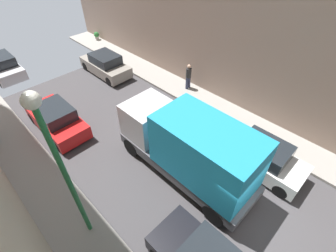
# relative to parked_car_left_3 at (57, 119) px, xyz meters

# --- Properties ---
(ground) EXTENTS (32.00, 32.00, 0.00)m
(ground) POSITION_rel_parked_car_left_3_xyz_m (2.70, -10.51, -0.72)
(ground) COLOR #423F42
(sidewalk_right) EXTENTS (2.00, 44.00, 0.15)m
(sidewalk_right) POSITION_rel_parked_car_left_3_xyz_m (7.70, -10.51, -0.64)
(sidewalk_right) COLOR gray
(sidewalk_right) RESTS_ON ground
(parked_car_left_3) EXTENTS (1.78, 4.20, 1.57)m
(parked_car_left_3) POSITION_rel_parked_car_left_3_xyz_m (0.00, 0.00, 0.00)
(parked_car_left_3) COLOR red
(parked_car_left_3) RESTS_ON ground
(parked_car_left_4) EXTENTS (1.78, 4.20, 1.57)m
(parked_car_left_4) POSITION_rel_parked_car_left_3_xyz_m (0.00, 8.37, 0.00)
(parked_car_left_4) COLOR silver
(parked_car_left_4) RESTS_ON ground
(parked_car_right_1) EXTENTS (1.78, 4.20, 1.57)m
(parked_car_right_1) POSITION_rel_parked_car_left_3_xyz_m (5.40, -9.14, 0.00)
(parked_car_right_1) COLOR white
(parked_car_right_1) RESTS_ON ground
(parked_car_right_2) EXTENTS (1.78, 4.20, 1.57)m
(parked_car_right_2) POSITION_rel_parked_car_left_3_xyz_m (5.40, 3.30, 0.00)
(parked_car_right_2) COLOR gray
(parked_car_right_2) RESTS_ON ground
(delivery_truck) EXTENTS (2.26, 6.60, 3.38)m
(delivery_truck) POSITION_rel_parked_car_left_3_xyz_m (2.70, -7.12, 1.07)
(delivery_truck) COLOR #4C4C51
(delivery_truck) RESTS_ON ground
(pedestrian) EXTENTS (0.40, 0.36, 1.72)m
(pedestrian) POSITION_rel_parked_car_left_3_xyz_m (8.05, -2.43, 0.35)
(pedestrian) COLOR #2D334C
(pedestrian) RESTS_ON sidewalk_right
(potted_plant_2) EXTENTS (0.47, 0.47, 0.71)m
(potted_plant_2) POSITION_rel_parked_car_left_3_xyz_m (8.27, 9.03, -0.17)
(potted_plant_2) COLOR #B2A899
(potted_plant_2) RESTS_ON sidewalk_right
(lamp_post) EXTENTS (0.44, 0.44, 6.17)m
(lamp_post) POSITION_rel_parked_car_left_3_xyz_m (-1.90, -6.24, 3.43)
(lamp_post) COLOR #26723F
(lamp_post) RESTS_ON sidewalk_left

